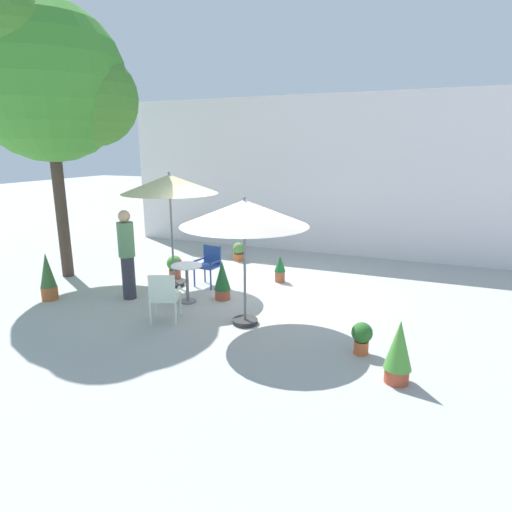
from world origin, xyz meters
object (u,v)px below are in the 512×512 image
at_px(patio_umbrella_1, 244,214).
at_px(potted_plant_4, 48,277).
at_px(potted_plant_2, 175,266).
at_px(potted_plant_3, 222,280).
at_px(shade_tree, 51,82).
at_px(potted_plant_1, 239,251).
at_px(patio_umbrella_0, 170,185).
at_px(potted_plant_6, 399,351).
at_px(potted_plant_5, 280,268).
at_px(standing_person, 127,253).
at_px(patio_chair_0, 209,262).
at_px(patio_chair_1, 164,295).
at_px(cafe_table_0, 187,277).
at_px(potted_plant_0, 362,336).

relative_size(patio_umbrella_1, potted_plant_4, 2.28).
xyz_separation_m(potted_plant_2, potted_plant_3, (1.67, -0.87, 0.11)).
xyz_separation_m(shade_tree, potted_plant_1, (3.13, 2.80, -4.10)).
bearing_deg(potted_plant_1, shade_tree, -138.17).
distance_m(patio_umbrella_0, potted_plant_6, 5.74).
bearing_deg(patio_umbrella_0, potted_plant_6, -25.93).
bearing_deg(potted_plant_6, potted_plant_1, 132.34).
distance_m(potted_plant_2, potted_plant_5, 2.46).
xyz_separation_m(potted_plant_5, standing_person, (-2.47, -2.19, 0.62)).
distance_m(potted_plant_1, potted_plant_4, 4.82).
bearing_deg(potted_plant_4, potted_plant_5, 36.25).
xyz_separation_m(patio_chair_0, patio_chair_1, (0.27, -2.16, -0.01)).
relative_size(patio_chair_0, potted_plant_3, 1.10).
distance_m(patio_umbrella_1, standing_person, 2.89).
bearing_deg(patio_umbrella_1, cafe_table_0, 159.18).
bearing_deg(potted_plant_4, standing_person, 25.09).
relative_size(patio_umbrella_1, potted_plant_1, 4.47).
xyz_separation_m(patio_chair_1, potted_plant_4, (-2.81, 0.10, -0.03)).
bearing_deg(potted_plant_3, potted_plant_1, 108.23).
relative_size(cafe_table_0, patio_chair_1, 0.85).
bearing_deg(potted_plant_1, potted_plant_2, -108.95).
xyz_separation_m(potted_plant_3, potted_plant_4, (-3.22, -1.33, 0.07)).
distance_m(cafe_table_0, standing_person, 1.30).
bearing_deg(patio_umbrella_0, cafe_table_0, -44.08).
distance_m(potted_plant_1, potted_plant_2, 2.18).
distance_m(patio_chair_0, potted_plant_2, 1.03).
height_order(patio_umbrella_1, cafe_table_0, patio_umbrella_1).
distance_m(potted_plant_3, potted_plant_4, 3.48).
distance_m(patio_chair_0, potted_plant_0, 4.21).
height_order(cafe_table_0, potted_plant_3, potted_plant_3).
height_order(potted_plant_4, potted_plant_6, potted_plant_4).
distance_m(patio_chair_0, potted_plant_6, 5.01).
bearing_deg(shade_tree, potted_plant_1, 41.83).
bearing_deg(potted_plant_0, potted_plant_6, -49.08).
relative_size(patio_chair_1, standing_person, 0.50).
xyz_separation_m(patio_umbrella_0, standing_person, (-0.38, -1.05, -1.27)).
height_order(cafe_table_0, patio_chair_0, patio_chair_0).
xyz_separation_m(potted_plant_2, potted_plant_6, (5.20, -2.87, 0.14)).
height_order(shade_tree, potted_plant_5, shade_tree).
bearing_deg(potted_plant_0, potted_plant_1, 132.55).
bearing_deg(potted_plant_1, patio_chair_0, -82.58).
bearing_deg(patio_chair_1, potted_plant_6, -8.19).
xyz_separation_m(patio_chair_0, potted_plant_5, (1.37, 0.81, -0.19)).
xyz_separation_m(patio_umbrella_0, patio_chair_0, (0.71, 0.34, -1.69)).
bearing_deg(patio_umbrella_0, patio_chair_1, -61.77).
bearing_deg(patio_chair_1, patio_chair_0, 97.03).
height_order(potted_plant_6, standing_person, standing_person).
bearing_deg(potted_plant_5, shade_tree, -163.60).
bearing_deg(patio_chair_0, shade_tree, -170.01).
height_order(cafe_table_0, potted_plant_2, cafe_table_0).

